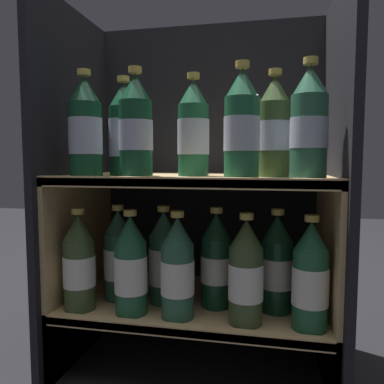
{
  "coord_description": "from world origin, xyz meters",
  "views": [
    {
      "loc": [
        0.19,
        -0.78,
        0.56
      ],
      "look_at": [
        0.0,
        0.13,
        0.48
      ],
      "focal_mm": 35.0,
      "sensor_mm": 36.0,
      "label": 1
    }
  ],
  "objects_px": {
    "bottle_lower_front_1": "(131,268)",
    "bottle_lower_front_2": "(178,270)",
    "bottle_upper_front_0": "(85,130)",
    "bottle_upper_front_3": "(309,125)",
    "bottle_upper_back_1": "(195,131)",
    "bottle_lower_back_0": "(119,257)",
    "bottle_upper_back_2": "(274,129)",
    "bottle_lower_front_0": "(79,264)",
    "bottle_lower_front_3": "(246,275)",
    "bottle_lower_back_2": "(216,262)",
    "bottle_lower_front_4": "(310,279)",
    "bottle_lower_back_3": "(277,266)",
    "bottle_upper_back_0": "(124,132)",
    "bottle_lower_back_1": "(164,260)",
    "bottle_upper_front_1": "(136,128)",
    "bottle_upper_front_2": "(242,127)"
  },
  "relations": [
    {
      "from": "bottle_upper_back_0",
      "to": "bottle_lower_back_0",
      "type": "xyz_separation_m",
      "value": [
        -0.02,
        0.0,
        -0.33
      ]
    },
    {
      "from": "bottle_lower_back_2",
      "to": "bottle_upper_back_1",
      "type": "bearing_deg",
      "value": 180.0
    },
    {
      "from": "bottle_upper_front_0",
      "to": "bottle_lower_back_3",
      "type": "bearing_deg",
      "value": 10.83
    },
    {
      "from": "bottle_lower_back_0",
      "to": "bottle_lower_back_1",
      "type": "relative_size",
      "value": 1.0
    },
    {
      "from": "bottle_upper_front_2",
      "to": "bottle_lower_back_2",
      "type": "xyz_separation_m",
      "value": [
        -0.07,
        0.09,
        -0.33
      ]
    },
    {
      "from": "bottle_upper_front_3",
      "to": "bottle_lower_front_1",
      "type": "height_order",
      "value": "bottle_upper_front_3"
    },
    {
      "from": "bottle_upper_front_3",
      "to": "bottle_lower_front_4",
      "type": "height_order",
      "value": "bottle_upper_front_3"
    },
    {
      "from": "bottle_upper_front_0",
      "to": "bottle_lower_back_3",
      "type": "height_order",
      "value": "bottle_upper_front_0"
    },
    {
      "from": "bottle_lower_back_0",
      "to": "bottle_lower_back_3",
      "type": "bearing_deg",
      "value": 0.0
    },
    {
      "from": "bottle_upper_front_3",
      "to": "bottle_upper_back_1",
      "type": "height_order",
      "value": "same"
    },
    {
      "from": "bottle_upper_front_3",
      "to": "bottle_lower_front_3",
      "type": "bearing_deg",
      "value": -180.0
    },
    {
      "from": "bottle_upper_back_1",
      "to": "bottle_lower_front_2",
      "type": "height_order",
      "value": "bottle_upper_back_1"
    },
    {
      "from": "bottle_lower_front_2",
      "to": "bottle_upper_front_2",
      "type": "bearing_deg",
      "value": 0.0
    },
    {
      "from": "bottle_upper_front_3",
      "to": "bottle_lower_back_1",
      "type": "xyz_separation_m",
      "value": [
        -0.35,
        0.09,
        -0.33
      ]
    },
    {
      "from": "bottle_upper_front_2",
      "to": "bottle_lower_back_2",
      "type": "relative_size",
      "value": 1.0
    },
    {
      "from": "bottle_lower_front_3",
      "to": "bottle_upper_back_1",
      "type": "bearing_deg",
      "value": 147.27
    },
    {
      "from": "bottle_lower_front_1",
      "to": "bottle_lower_front_2",
      "type": "height_order",
      "value": "same"
    },
    {
      "from": "bottle_lower_back_2",
      "to": "bottle_upper_front_0",
      "type": "bearing_deg",
      "value": -164.1
    },
    {
      "from": "bottle_upper_back_2",
      "to": "bottle_lower_back_1",
      "type": "xyz_separation_m",
      "value": [
        -0.28,
        0.0,
        -0.33
      ]
    },
    {
      "from": "bottle_upper_back_2",
      "to": "bottle_lower_front_3",
      "type": "bearing_deg",
      "value": -123.62
    },
    {
      "from": "bottle_upper_back_2",
      "to": "bottle_lower_front_0",
      "type": "bearing_deg",
      "value": -169.47
    },
    {
      "from": "bottle_lower_front_0",
      "to": "bottle_lower_back_2",
      "type": "xyz_separation_m",
      "value": [
        0.33,
        0.09,
        0.0
      ]
    },
    {
      "from": "bottle_lower_front_0",
      "to": "bottle_upper_back_0",
      "type": "bearing_deg",
      "value": 44.4
    },
    {
      "from": "bottle_upper_front_1",
      "to": "bottle_upper_front_2",
      "type": "bearing_deg",
      "value": -0.0
    },
    {
      "from": "bottle_lower_front_4",
      "to": "bottle_lower_back_2",
      "type": "bearing_deg",
      "value": 158.37
    },
    {
      "from": "bottle_upper_front_0",
      "to": "bottle_upper_front_3",
      "type": "distance_m",
      "value": 0.52
    },
    {
      "from": "bottle_upper_front_3",
      "to": "bottle_lower_front_1",
      "type": "bearing_deg",
      "value": 180.0
    },
    {
      "from": "bottle_upper_front_0",
      "to": "bottle_lower_front_1",
      "type": "bearing_deg",
      "value": 0.0
    },
    {
      "from": "bottle_lower_front_0",
      "to": "bottle_lower_front_2",
      "type": "xyz_separation_m",
      "value": [
        0.25,
        -0.0,
        -0.0
      ]
    },
    {
      "from": "bottle_lower_back_0",
      "to": "bottle_upper_back_1",
      "type": "bearing_deg",
      "value": 0.0
    },
    {
      "from": "bottle_lower_front_4",
      "to": "bottle_upper_front_3",
      "type": "bearing_deg",
      "value": 180.0
    },
    {
      "from": "bottle_upper_front_0",
      "to": "bottle_lower_back_0",
      "type": "distance_m",
      "value": 0.35
    },
    {
      "from": "bottle_upper_front_1",
      "to": "bottle_lower_front_3",
      "type": "relative_size",
      "value": 1.0
    },
    {
      "from": "bottle_upper_front_1",
      "to": "bottle_lower_back_3",
      "type": "relative_size",
      "value": 1.0
    },
    {
      "from": "bottle_upper_back_1",
      "to": "bottle_lower_back_0",
      "type": "xyz_separation_m",
      "value": [
        -0.21,
        0.0,
        -0.33
      ]
    },
    {
      "from": "bottle_lower_front_2",
      "to": "bottle_lower_front_3",
      "type": "xyz_separation_m",
      "value": [
        0.16,
        0.0,
        -0.0
      ]
    },
    {
      "from": "bottle_upper_front_3",
      "to": "bottle_lower_front_0",
      "type": "distance_m",
      "value": 0.64
    },
    {
      "from": "bottle_upper_front_1",
      "to": "bottle_upper_back_2",
      "type": "height_order",
      "value": "same"
    },
    {
      "from": "bottle_upper_front_1",
      "to": "bottle_lower_back_0",
      "type": "xyz_separation_m",
      "value": [
        -0.09,
        0.09,
        -0.33
      ]
    },
    {
      "from": "bottle_lower_front_2",
      "to": "bottle_lower_back_1",
      "type": "relative_size",
      "value": 1.0
    },
    {
      "from": "bottle_lower_back_2",
      "to": "bottle_lower_back_0",
      "type": "bearing_deg",
      "value": 180.0
    },
    {
      "from": "bottle_lower_front_1",
      "to": "bottle_lower_front_3",
      "type": "relative_size",
      "value": 1.0
    },
    {
      "from": "bottle_lower_back_2",
      "to": "bottle_lower_back_3",
      "type": "height_order",
      "value": "same"
    },
    {
      "from": "bottle_lower_back_1",
      "to": "bottle_lower_back_3",
      "type": "relative_size",
      "value": 1.0
    },
    {
      "from": "bottle_lower_front_0",
      "to": "bottle_lower_front_3",
      "type": "distance_m",
      "value": 0.41
    },
    {
      "from": "bottle_upper_front_0",
      "to": "bottle_lower_back_3",
      "type": "relative_size",
      "value": 1.0
    },
    {
      "from": "bottle_upper_front_3",
      "to": "bottle_upper_back_1",
      "type": "relative_size",
      "value": 1.0
    },
    {
      "from": "bottle_upper_front_0",
      "to": "bottle_lower_back_2",
      "type": "bearing_deg",
      "value": 15.9
    },
    {
      "from": "bottle_lower_back_0",
      "to": "bottle_lower_back_3",
      "type": "height_order",
      "value": "same"
    },
    {
      "from": "bottle_lower_front_3",
      "to": "bottle_lower_front_4",
      "type": "height_order",
      "value": "same"
    }
  ]
}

